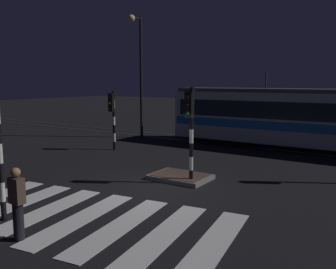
{
  "coord_description": "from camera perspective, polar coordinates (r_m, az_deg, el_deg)",
  "views": [
    {
      "loc": [
        6.97,
        -9.56,
        3.61
      ],
      "look_at": [
        -1.33,
        3.06,
        1.4
      ],
      "focal_mm": 38.58,
      "sensor_mm": 36.0,
      "label": 1
    }
  ],
  "objects": [
    {
      "name": "ground_plane",
      "position": [
        12.37,
        -2.68,
        -8.65
      ],
      "size": [
        120.0,
        120.0,
        0.0
      ],
      "primitive_type": "plane",
      "color": "black"
    },
    {
      "name": "rail_near",
      "position": [
        20.52,
        12.95,
        -1.98
      ],
      "size": [
        80.0,
        0.12,
        0.03
      ],
      "primitive_type": "cube",
      "color": "#59595E",
      "rests_on": "ground"
    },
    {
      "name": "rail_far",
      "position": [
        21.85,
        14.27,
        -1.4
      ],
      "size": [
        80.0,
        0.12,
        0.03
      ],
      "primitive_type": "cube",
      "color": "#59595E",
      "rests_on": "ground"
    },
    {
      "name": "crosswalk_zebra",
      "position": [
        10.13,
        -13.5,
        -12.73
      ],
      "size": [
        8.54,
        5.22,
        0.02
      ],
      "color": "silver",
      "rests_on": "ground"
    },
    {
      "name": "traffic_island",
      "position": [
        13.58,
        1.98,
        -6.7
      ],
      "size": [
        2.14,
        1.53,
        0.18
      ],
      "color": "slate",
      "rests_on": "ground"
    },
    {
      "name": "traffic_light_median_centre",
      "position": [
        12.55,
        3.54,
        2.15
      ],
      "size": [
        0.36,
        0.42,
        3.43
      ],
      "color": "black",
      "rests_on": "ground"
    },
    {
      "name": "traffic_light_corner_far_left",
      "position": [
        19.24,
        -8.77,
        3.59
      ],
      "size": [
        0.36,
        0.42,
        3.11
      ],
      "color": "black",
      "rests_on": "ground"
    },
    {
      "name": "street_lamp_trackside_left",
      "position": [
        23.24,
        -4.66,
        11.23
      ],
      "size": [
        0.44,
        1.21,
        7.63
      ],
      "color": "black",
      "rests_on": "ground"
    },
    {
      "name": "tram",
      "position": [
        20.23,
        20.9,
        2.49
      ],
      "size": [
        14.75,
        2.58,
        4.15
      ],
      "color": "#B2BCC1",
      "rests_on": "ground"
    },
    {
      "name": "pedestrian_waiting_at_kerb",
      "position": [
        8.99,
        -22.7,
        -10.03
      ],
      "size": [
        0.36,
        0.24,
        1.71
      ],
      "color": "black",
      "rests_on": "ground"
    }
  ]
}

